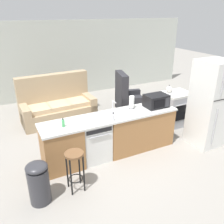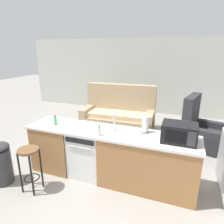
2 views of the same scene
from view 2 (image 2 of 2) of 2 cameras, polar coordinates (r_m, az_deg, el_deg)
The scene contains 13 objects.
ground_plane at distance 3.84m, azimuth -3.07°, elevation -17.64°, with size 24.00×24.00×0.00m, color gray.
wall_back at distance 7.20m, azimuth 12.53°, elevation 9.76°, with size 10.00×0.06×2.60m.
kitchen_counter at distance 3.54m, azimuth 0.47°, elevation -12.87°, with size 2.94×0.66×0.90m.
dishwasher at distance 3.71m, azimuth -6.80°, elevation -11.46°, with size 0.58×0.61×0.84m.
microwave at distance 3.11m, azimuth 18.65°, elevation -5.62°, with size 0.50×0.37×0.28m.
sink_faucet at distance 3.34m, azimuth 0.56°, elevation -3.21°, with size 0.07×0.18×0.30m.
paper_towel_roll at distance 3.30m, azimuth 9.51°, elevation -3.55°, with size 0.14×0.14×0.28m.
soap_bottle at distance 3.16m, azimuth -3.66°, elevation -5.59°, with size 0.06×0.06×0.18m.
dish_soap_bottle at distance 3.76m, azimuth -15.88°, elevation -2.45°, with size 0.06×0.06×0.18m.
bar_stool at distance 3.48m, azimuth -22.50°, elevation -12.74°, with size 0.32×0.32×0.74m.
trash_bin at distance 3.95m, azimuth -29.17°, elevation -12.54°, with size 0.35×0.35×0.74m.
couch at distance 5.73m, azimuth 1.94°, elevation -1.04°, with size 2.04×0.99×1.27m.
armchair at distance 5.17m, azimuth 23.33°, elevation -5.16°, with size 0.98×1.02×1.20m.
Camera 2 is at (1.27, -2.88, 2.21)m, focal length 32.00 mm.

